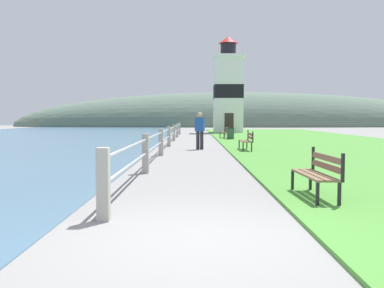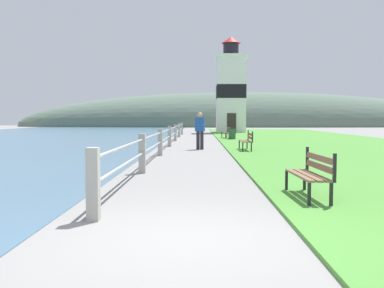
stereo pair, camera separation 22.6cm
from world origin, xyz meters
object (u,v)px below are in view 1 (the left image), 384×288
Objects in this scene: park_bench_far at (226,131)px; trash_bin at (231,134)px; person_strolling at (200,129)px; park_bench_near at (319,171)px; park_bench_midway at (247,140)px; lighthouse at (228,90)px.

park_bench_far is 1.76m from trash_bin.
park_bench_far is 10.85m from person_strolling.
park_bench_midway is at bearing -92.33° from park_bench_near.
trash_bin is (2.24, 8.90, -0.55)m from person_strolling.
park_bench_near is 11.59m from park_bench_midway.
park_bench_near and park_bench_far have the same top height.
lighthouse is (1.15, 36.06, 3.80)m from park_bench_near.
person_strolling reaches higher than trash_bin.
park_bench_far is at bearing -91.79° from park_bench_near.
lighthouse is at bearing -101.74° from park_bench_far.
trash_bin is at bearing -92.34° from park_bench_near.
park_bench_near is at bearing 90.04° from park_bench_midway.
person_strolling is (-2.05, 12.72, 0.44)m from park_bench_near.
park_bench_near is 0.99× the size of park_bench_far.
trash_bin is (0.09, 10.03, -0.12)m from park_bench_midway.
lighthouse reaches higher than park_bench_near.
lighthouse reaches higher than park_bench_midway.
lighthouse is 11.63× the size of trash_bin.
park_bench_near is at bearing -90.52° from trash_bin.
person_strolling reaches higher than park_bench_near.
person_strolling reaches higher than park_bench_midway.
person_strolling is (-2.03, -10.64, 0.44)m from park_bench_far.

